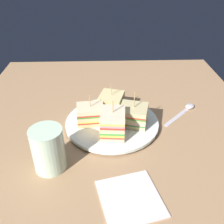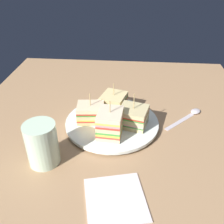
{
  "view_description": "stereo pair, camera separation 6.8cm",
  "coord_description": "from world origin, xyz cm",
  "px_view_note": "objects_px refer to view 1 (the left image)",
  "views": [
    {
      "loc": [
        56.96,
        -2.06,
        41.69
      ],
      "look_at": [
        0.0,
        0.0,
        4.56
      ],
      "focal_mm": 40.13,
      "sensor_mm": 36.0,
      "label": 1
    },
    {
      "loc": [
        56.8,
        4.73,
        41.69
      ],
      "look_at": [
        0.0,
        0.0,
        4.56
      ],
      "focal_mm": 40.13,
      "sensor_mm": 36.0,
      "label": 2
    }
  ],
  "objects_px": {
    "plate": "(112,123)",
    "spoon": "(186,109)",
    "chip_pile": "(113,118)",
    "sandwich_wedge_3": "(111,103)",
    "napkin": "(130,198)",
    "sandwich_wedge_1": "(112,123)",
    "sandwich_wedge_0": "(91,114)",
    "sandwich_wedge_2": "(133,115)",
    "drinking_glass": "(49,152)"
  },
  "relations": [
    {
      "from": "plate",
      "to": "spoon",
      "type": "relative_size",
      "value": 2.11
    },
    {
      "from": "chip_pile",
      "to": "sandwich_wedge_3",
      "type": "bearing_deg",
      "value": -177.1
    },
    {
      "from": "napkin",
      "to": "sandwich_wedge_3",
      "type": "bearing_deg",
      "value": -174.91
    },
    {
      "from": "sandwich_wedge_1",
      "to": "sandwich_wedge_3",
      "type": "distance_m",
      "value": 0.12
    },
    {
      "from": "sandwich_wedge_0",
      "to": "napkin",
      "type": "relative_size",
      "value": 0.69
    },
    {
      "from": "sandwich_wedge_0",
      "to": "chip_pile",
      "type": "bearing_deg",
      "value": -14.73
    },
    {
      "from": "napkin",
      "to": "sandwich_wedge_0",
      "type": "bearing_deg",
      "value": -161.11
    },
    {
      "from": "sandwich_wedge_3",
      "to": "sandwich_wedge_1",
      "type": "bearing_deg",
      "value": 15.03
    },
    {
      "from": "sandwich_wedge_3",
      "to": "napkin",
      "type": "height_order",
      "value": "sandwich_wedge_3"
    },
    {
      "from": "sandwich_wedge_2",
      "to": "spoon",
      "type": "distance_m",
      "value": 0.2
    },
    {
      "from": "sandwich_wedge_1",
      "to": "chip_pile",
      "type": "xyz_separation_m",
      "value": [
        -0.05,
        0.01,
        -0.02
      ]
    },
    {
      "from": "chip_pile",
      "to": "drinking_glass",
      "type": "height_order",
      "value": "drinking_glass"
    },
    {
      "from": "spoon",
      "to": "chip_pile",
      "type": "bearing_deg",
      "value": 154.68
    },
    {
      "from": "plate",
      "to": "napkin",
      "type": "distance_m",
      "value": 0.25
    },
    {
      "from": "plate",
      "to": "spoon",
      "type": "xyz_separation_m",
      "value": [
        -0.07,
        0.23,
        -0.01
      ]
    },
    {
      "from": "chip_pile",
      "to": "plate",
      "type": "bearing_deg",
      "value": -156.58
    },
    {
      "from": "sandwich_wedge_3",
      "to": "drinking_glass",
      "type": "xyz_separation_m",
      "value": [
        0.21,
        -0.14,
        0.0
      ]
    },
    {
      "from": "sandwich_wedge_1",
      "to": "plate",
      "type": "bearing_deg",
      "value": 1.62
    },
    {
      "from": "drinking_glass",
      "to": "sandwich_wedge_1",
      "type": "bearing_deg",
      "value": 123.92
    },
    {
      "from": "plate",
      "to": "spoon",
      "type": "height_order",
      "value": "plate"
    },
    {
      "from": "sandwich_wedge_0",
      "to": "chip_pile",
      "type": "distance_m",
      "value": 0.06
    },
    {
      "from": "sandwich_wedge_1",
      "to": "napkin",
      "type": "relative_size",
      "value": 0.82
    },
    {
      "from": "sandwich_wedge_2",
      "to": "drinking_glass",
      "type": "distance_m",
      "value": 0.25
    },
    {
      "from": "sandwich_wedge_0",
      "to": "sandwich_wedge_2",
      "type": "bearing_deg",
      "value": -11.56
    },
    {
      "from": "sandwich_wedge_1",
      "to": "spoon",
      "type": "xyz_separation_m",
      "value": [
        -0.13,
        0.23,
        -0.05
      ]
    },
    {
      "from": "sandwich_wedge_0",
      "to": "napkin",
      "type": "xyz_separation_m",
      "value": [
        0.25,
        0.09,
        -0.04
      ]
    },
    {
      "from": "chip_pile",
      "to": "napkin",
      "type": "xyz_separation_m",
      "value": [
        0.24,
        0.02,
        -0.03
      ]
    },
    {
      "from": "sandwich_wedge_0",
      "to": "spoon",
      "type": "distance_m",
      "value": 0.3
    },
    {
      "from": "napkin",
      "to": "spoon",
      "type": "bearing_deg",
      "value": 147.44
    },
    {
      "from": "sandwich_wedge_0",
      "to": "napkin",
      "type": "bearing_deg",
      "value": -76.04
    },
    {
      "from": "plate",
      "to": "sandwich_wedge_2",
      "type": "xyz_separation_m",
      "value": [
        0.01,
        0.06,
        0.03
      ]
    },
    {
      "from": "sandwich_wedge_2",
      "to": "napkin",
      "type": "distance_m",
      "value": 0.24
    },
    {
      "from": "sandwich_wedge_3",
      "to": "spoon",
      "type": "bearing_deg",
      "value": 109.9
    },
    {
      "from": "spoon",
      "to": "napkin",
      "type": "height_order",
      "value": "spoon"
    },
    {
      "from": "plate",
      "to": "sandwich_wedge_0",
      "type": "relative_size",
      "value": 3.08
    },
    {
      "from": "sandwich_wedge_2",
      "to": "napkin",
      "type": "xyz_separation_m",
      "value": [
        0.24,
        -0.03,
        -0.04
      ]
    },
    {
      "from": "sandwich_wedge_3",
      "to": "spoon",
      "type": "xyz_separation_m",
      "value": [
        -0.01,
        0.23,
        -0.04
      ]
    },
    {
      "from": "drinking_glass",
      "to": "napkin",
      "type": "bearing_deg",
      "value": 61.22
    },
    {
      "from": "sandwich_wedge_1",
      "to": "drinking_glass",
      "type": "bearing_deg",
      "value": 128.74
    },
    {
      "from": "sandwich_wedge_1",
      "to": "sandwich_wedge_2",
      "type": "relative_size",
      "value": 1.04
    },
    {
      "from": "sandwich_wedge_1",
      "to": "sandwich_wedge_3",
      "type": "xyz_separation_m",
      "value": [
        -0.12,
        0.0,
        -0.01
      ]
    },
    {
      "from": "sandwich_wedge_3",
      "to": "sandwich_wedge_2",
      "type": "bearing_deg",
      "value": 56.22
    },
    {
      "from": "sandwich_wedge_0",
      "to": "sandwich_wedge_1",
      "type": "xyz_separation_m",
      "value": [
        0.06,
        0.05,
        0.01
      ]
    },
    {
      "from": "sandwich_wedge_3",
      "to": "spoon",
      "type": "height_order",
      "value": "sandwich_wedge_3"
    },
    {
      "from": "sandwich_wedge_0",
      "to": "sandwich_wedge_2",
      "type": "relative_size",
      "value": 0.88
    },
    {
      "from": "sandwich_wedge_3",
      "to": "chip_pile",
      "type": "bearing_deg",
      "value": 19.61
    },
    {
      "from": "sandwich_wedge_0",
      "to": "sandwich_wedge_3",
      "type": "height_order",
      "value": "sandwich_wedge_3"
    },
    {
      "from": "sandwich_wedge_0",
      "to": "spoon",
      "type": "xyz_separation_m",
      "value": [
        -0.07,
        0.29,
        -0.04
      ]
    },
    {
      "from": "sandwich_wedge_1",
      "to": "sandwich_wedge_2",
      "type": "bearing_deg",
      "value": -47.06
    },
    {
      "from": "sandwich_wedge_2",
      "to": "spoon",
      "type": "xyz_separation_m",
      "value": [
        -0.08,
        0.17,
        -0.04
      ]
    }
  ]
}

